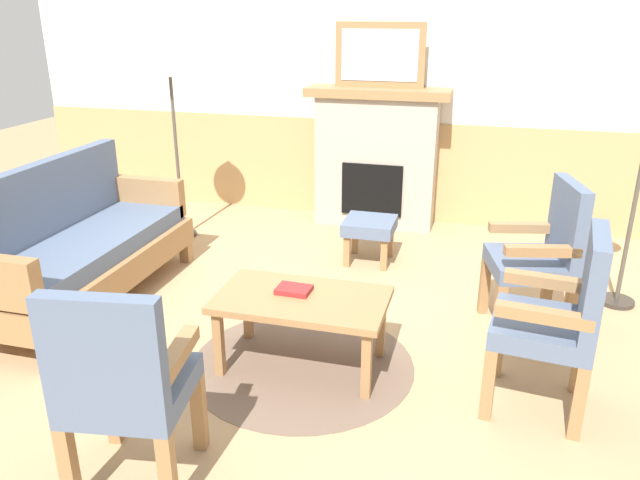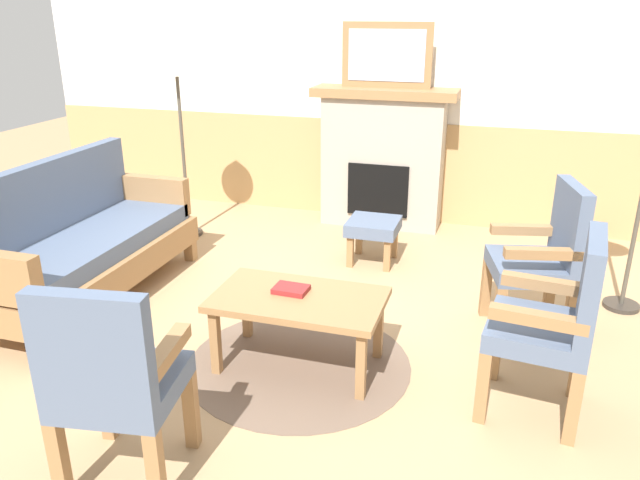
{
  "view_description": "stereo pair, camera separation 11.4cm",
  "coord_description": "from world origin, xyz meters",
  "px_view_note": "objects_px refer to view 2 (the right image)",
  "views": [
    {
      "loc": [
        0.98,
        -3.23,
        1.96
      ],
      "look_at": [
        0.0,
        0.35,
        0.55
      ],
      "focal_mm": 34.57,
      "sensor_mm": 36.0,
      "label": 1
    },
    {
      "loc": [
        1.09,
        -3.2,
        1.96
      ],
      "look_at": [
        0.0,
        0.35,
        0.55
      ],
      "focal_mm": 34.57,
      "sensor_mm": 36.0,
      "label": 2
    }
  ],
  "objects_px": {
    "framed_picture": "(387,55)",
    "couch": "(84,245)",
    "book_on_table": "(290,289)",
    "footstool": "(373,229)",
    "armchair_by_window_left": "(556,318)",
    "coffee_table": "(299,305)",
    "armchair_front_left": "(112,377)",
    "floor_lamp_by_couch": "(177,72)",
    "fireplace": "(383,157)",
    "armchair_near_fireplace": "(544,254)"
  },
  "relations": [
    {
      "from": "framed_picture",
      "to": "armchair_near_fireplace",
      "type": "relative_size",
      "value": 0.82
    },
    {
      "from": "armchair_by_window_left",
      "to": "coffee_table",
      "type": "bearing_deg",
      "value": 177.77
    },
    {
      "from": "couch",
      "to": "framed_picture",
      "type": "bearing_deg",
      "value": 52.9
    },
    {
      "from": "book_on_table",
      "to": "armchair_front_left",
      "type": "xyz_separation_m",
      "value": [
        -0.36,
        -1.17,
        0.08
      ]
    },
    {
      "from": "coffee_table",
      "to": "armchair_near_fireplace",
      "type": "bearing_deg",
      "value": 31.77
    },
    {
      "from": "couch",
      "to": "armchair_front_left",
      "type": "xyz_separation_m",
      "value": [
        1.3,
        -1.54,
        0.14
      ]
    },
    {
      "from": "book_on_table",
      "to": "armchair_by_window_left",
      "type": "bearing_deg",
      "value": -3.92
    },
    {
      "from": "couch",
      "to": "armchair_front_left",
      "type": "distance_m",
      "value": 2.02
    },
    {
      "from": "book_on_table",
      "to": "armchair_by_window_left",
      "type": "relative_size",
      "value": 0.2
    },
    {
      "from": "book_on_table",
      "to": "armchair_front_left",
      "type": "height_order",
      "value": "armchair_front_left"
    },
    {
      "from": "fireplace",
      "to": "armchair_near_fireplace",
      "type": "xyz_separation_m",
      "value": [
        1.38,
        -1.79,
        -0.11
      ]
    },
    {
      "from": "couch",
      "to": "footstool",
      "type": "xyz_separation_m",
      "value": [
        1.8,
        1.23,
        -0.11
      ]
    },
    {
      "from": "couch",
      "to": "armchair_near_fireplace",
      "type": "distance_m",
      "value": 3.07
    },
    {
      "from": "book_on_table",
      "to": "floor_lamp_by_couch",
      "type": "bearing_deg",
      "value": 132.81
    },
    {
      "from": "framed_picture",
      "to": "armchair_near_fireplace",
      "type": "distance_m",
      "value": 2.48
    },
    {
      "from": "framed_picture",
      "to": "fireplace",
      "type": "bearing_deg",
      "value": -90.0
    },
    {
      "from": "fireplace",
      "to": "armchair_near_fireplace",
      "type": "height_order",
      "value": "fireplace"
    },
    {
      "from": "footstool",
      "to": "armchair_by_window_left",
      "type": "relative_size",
      "value": 0.41
    },
    {
      "from": "couch",
      "to": "book_on_table",
      "type": "height_order",
      "value": "couch"
    },
    {
      "from": "armchair_front_left",
      "to": "floor_lamp_by_couch",
      "type": "bearing_deg",
      "value": 113.34
    },
    {
      "from": "coffee_table",
      "to": "footstool",
      "type": "distance_m",
      "value": 1.64
    },
    {
      "from": "framed_picture",
      "to": "armchair_front_left",
      "type": "xyz_separation_m",
      "value": [
        -0.36,
        -3.73,
        -1.02
      ]
    },
    {
      "from": "coffee_table",
      "to": "armchair_front_left",
      "type": "relative_size",
      "value": 0.98
    },
    {
      "from": "armchair_near_fireplace",
      "to": "footstool",
      "type": "bearing_deg",
      "value": 146.57
    },
    {
      "from": "fireplace",
      "to": "framed_picture",
      "type": "bearing_deg",
      "value": 90.0
    },
    {
      "from": "couch",
      "to": "armchair_near_fireplace",
      "type": "height_order",
      "value": "same"
    },
    {
      "from": "fireplace",
      "to": "floor_lamp_by_couch",
      "type": "relative_size",
      "value": 0.77
    },
    {
      "from": "book_on_table",
      "to": "armchair_near_fireplace",
      "type": "distance_m",
      "value": 1.59
    },
    {
      "from": "couch",
      "to": "coffee_table",
      "type": "relative_size",
      "value": 1.88
    },
    {
      "from": "coffee_table",
      "to": "floor_lamp_by_couch",
      "type": "bearing_deg",
      "value": 133.18
    },
    {
      "from": "armchair_by_window_left",
      "to": "couch",
      "type": "bearing_deg",
      "value": 171.48
    },
    {
      "from": "fireplace",
      "to": "armchair_front_left",
      "type": "bearing_deg",
      "value": -95.49
    },
    {
      "from": "fireplace",
      "to": "coffee_table",
      "type": "relative_size",
      "value": 1.35
    },
    {
      "from": "footstool",
      "to": "armchair_front_left",
      "type": "relative_size",
      "value": 0.41
    },
    {
      "from": "fireplace",
      "to": "book_on_table",
      "type": "bearing_deg",
      "value": -90.06
    },
    {
      "from": "framed_picture",
      "to": "couch",
      "type": "bearing_deg",
      "value": -127.1
    },
    {
      "from": "book_on_table",
      "to": "floor_lamp_by_couch",
      "type": "relative_size",
      "value": 0.11
    },
    {
      "from": "book_on_table",
      "to": "armchair_near_fireplace",
      "type": "height_order",
      "value": "armchair_near_fireplace"
    },
    {
      "from": "armchair_front_left",
      "to": "armchair_near_fireplace",
      "type": "bearing_deg",
      "value": 48.21
    },
    {
      "from": "fireplace",
      "to": "armchair_front_left",
      "type": "xyz_separation_m",
      "value": [
        -0.36,
        -3.73,
        -0.11
      ]
    },
    {
      "from": "couch",
      "to": "floor_lamp_by_couch",
      "type": "height_order",
      "value": "floor_lamp_by_couch"
    },
    {
      "from": "footstool",
      "to": "armchair_front_left",
      "type": "bearing_deg",
      "value": -100.08
    },
    {
      "from": "coffee_table",
      "to": "armchair_near_fireplace",
      "type": "relative_size",
      "value": 0.98
    },
    {
      "from": "book_on_table",
      "to": "footstool",
      "type": "bearing_deg",
      "value": 85.14
    },
    {
      "from": "couch",
      "to": "coffee_table",
      "type": "bearing_deg",
      "value": -13.3
    },
    {
      "from": "book_on_table",
      "to": "armchair_near_fireplace",
      "type": "xyz_separation_m",
      "value": [
        1.38,
        0.77,
        0.08
      ]
    },
    {
      "from": "couch",
      "to": "book_on_table",
      "type": "distance_m",
      "value": 1.7
    },
    {
      "from": "framed_picture",
      "to": "floor_lamp_by_couch",
      "type": "relative_size",
      "value": 0.48
    },
    {
      "from": "armchair_near_fireplace",
      "to": "couch",
      "type": "bearing_deg",
      "value": -172.33
    },
    {
      "from": "footstool",
      "to": "armchair_near_fireplace",
      "type": "height_order",
      "value": "armchair_near_fireplace"
    }
  ]
}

